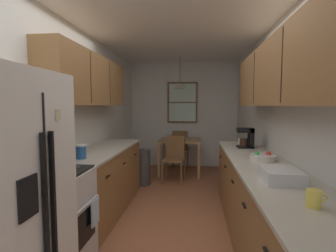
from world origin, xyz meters
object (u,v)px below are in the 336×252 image
object	(u,v)px
microwave_over_range	(33,90)
storage_canister	(81,152)
dish_rack	(281,175)
coffee_maker	(247,137)
stove_range	(50,221)
dining_chair_far	(181,147)
mug_spare	(241,141)
trash_bin	(143,167)
mug_by_coffeemaker	(314,199)
dining_chair_near	(174,157)
fruit_bowl	(263,157)
dining_table	(180,145)

from	to	relation	value
microwave_over_range	storage_canister	distance (m)	0.93
microwave_over_range	dish_rack	bearing A→B (deg)	-0.02
storage_canister	coffee_maker	world-z (taller)	coffee_maker
stove_range	coffee_maker	world-z (taller)	coffee_maker
dining_chair_far	mug_spare	xyz separation A→B (m)	(1.07, -2.05, 0.44)
trash_bin	storage_canister	world-z (taller)	storage_canister
microwave_over_range	coffee_maker	world-z (taller)	microwave_over_range
stove_range	mug_by_coffeemaker	bearing A→B (deg)	-14.45
dining_chair_near	dining_chair_far	xyz separation A→B (m)	(0.06, 1.20, 0.00)
dining_chair_far	mug_spare	distance (m)	2.35
trash_bin	coffee_maker	world-z (taller)	coffee_maker
dining_chair_near	mug_spare	world-z (taller)	mug_spare
stove_range	fruit_bowl	xyz separation A→B (m)	(2.04, 0.80, 0.46)
trash_bin	mug_by_coffeemaker	world-z (taller)	mug_by_coffeemaker
trash_bin	microwave_over_range	bearing A→B (deg)	-99.02
dining_table	fruit_bowl	xyz separation A→B (m)	(1.09, -2.61, 0.30)
dining_chair_far	dish_rack	xyz separation A→B (m)	(1.03, -4.01, 0.45)
microwave_over_range	fruit_bowl	world-z (taller)	microwave_over_range
stove_range	dining_chair_far	distance (m)	4.12
coffee_maker	fruit_bowl	bearing A→B (deg)	-89.07
microwave_over_range	dish_rack	world-z (taller)	microwave_over_range
microwave_over_range	dish_rack	size ratio (longest dim) A/B	1.65
mug_by_coffeemaker	fruit_bowl	bearing A→B (deg)	88.06
dining_chair_near	mug_spare	xyz separation A→B (m)	(1.12, -0.85, 0.44)
dining_chair_near	storage_canister	bearing A→B (deg)	-112.25
dining_table	trash_bin	size ratio (longest dim) A/B	1.32
dining_table	mug_by_coffeemaker	xyz separation A→B (m)	(1.04, -3.93, 0.32)
storage_canister	dining_chair_far	bearing A→B (deg)	74.34
dining_chair_near	mug_spare	bearing A→B (deg)	-37.03
fruit_bowl	coffee_maker	bearing A→B (deg)	90.93
storage_canister	mug_spare	world-z (taller)	storage_canister
dining_chair_far	storage_canister	xyz separation A→B (m)	(-0.94, -3.36, 0.48)
microwave_over_range	mug_by_coffeemaker	distance (m)	2.27
storage_canister	stove_range	bearing A→B (deg)	-89.51
storage_canister	coffee_maker	bearing A→B (deg)	25.42
dining_chair_far	mug_spare	world-z (taller)	mug_spare
dining_table	coffee_maker	distance (m)	2.14
dining_chair_far	trash_bin	distance (m)	1.59
dining_chair_near	coffee_maker	world-z (taller)	coffee_maker
mug_spare	dish_rack	world-z (taller)	dish_rack
coffee_maker	mug_by_coffeemaker	xyz separation A→B (m)	(-0.03, -2.13, -0.10)
stove_range	mug_spare	xyz separation A→B (m)	(2.00, 1.97, 0.47)
fruit_bowl	mug_spare	bearing A→B (deg)	91.72
fruit_bowl	dish_rack	distance (m)	0.80
coffee_maker	mug_spare	distance (m)	0.37
stove_range	storage_canister	world-z (taller)	stove_range
dining_chair_far	fruit_bowl	bearing A→B (deg)	-71.10
dining_chair_far	dish_rack	size ratio (longest dim) A/B	2.65
dining_chair_far	mug_by_coffeemaker	bearing A→B (deg)	-76.87
microwave_over_range	dining_table	size ratio (longest dim) A/B	0.63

